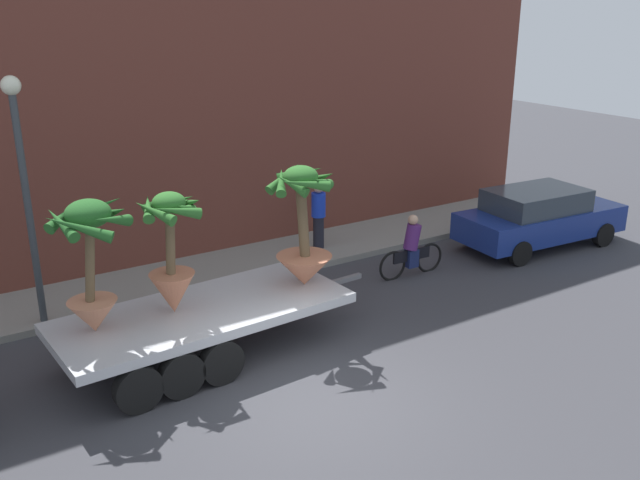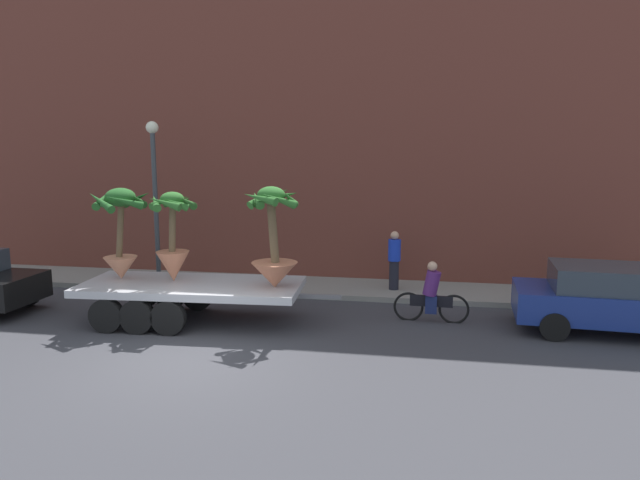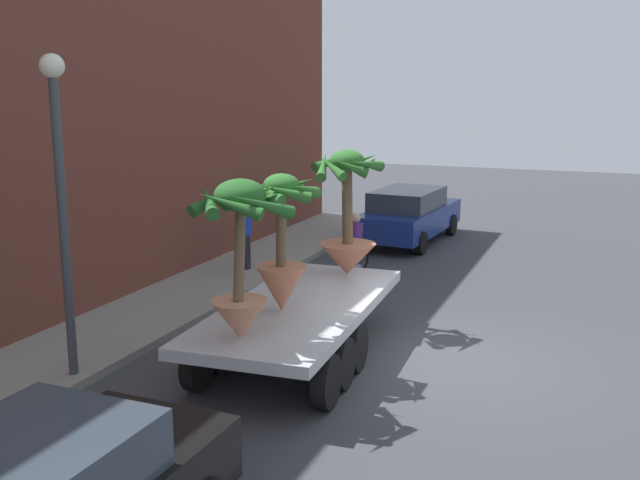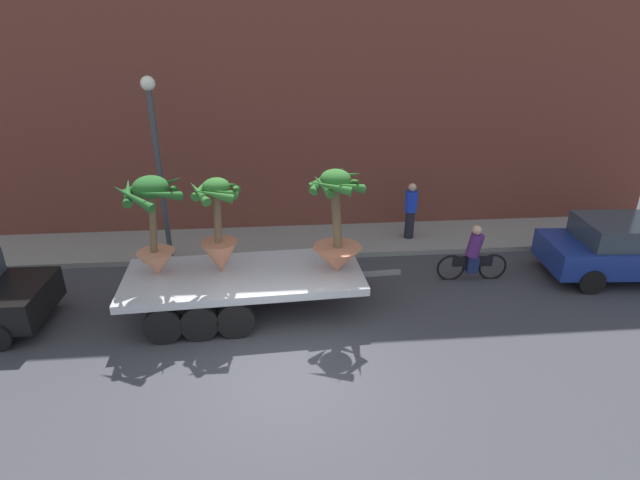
{
  "view_description": "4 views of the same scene",
  "coord_description": "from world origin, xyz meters",
  "px_view_note": "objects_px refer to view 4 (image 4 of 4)",
  "views": [
    {
      "loc": [
        -5.36,
        -8.43,
        6.3
      ],
      "look_at": [
        1.6,
        2.39,
        1.83
      ],
      "focal_mm": 39.32,
      "sensor_mm": 36.0,
      "label": 1
    },
    {
      "loc": [
        4.58,
        -10.47,
        4.3
      ],
      "look_at": [
        2.13,
        3.33,
        1.98
      ],
      "focal_mm": 32.33,
      "sensor_mm": 36.0,
      "label": 2
    },
    {
      "loc": [
        -11.76,
        -2.29,
        4.54
      ],
      "look_at": [
        0.16,
        2.51,
        1.84
      ],
      "focal_mm": 41.69,
      "sensor_mm": 36.0,
      "label": 3
    },
    {
      "loc": [
        -0.03,
        -7.7,
        6.26
      ],
      "look_at": [
        0.9,
        3.09,
        1.45
      ],
      "focal_mm": 28.1,
      "sensor_mm": 36.0,
      "label": 4
    }
  ],
  "objects_px": {
    "flatbed_trailer": "(233,283)",
    "potted_palm_front": "(337,231)",
    "potted_palm_rear": "(153,223)",
    "pedestrian_near_gate": "(411,210)",
    "potted_palm_middle": "(219,231)",
    "cyclist": "(473,256)",
    "parked_car": "(633,248)",
    "street_lamp": "(156,147)"
  },
  "relations": [
    {
      "from": "potted_palm_middle",
      "to": "pedestrian_near_gate",
      "type": "xyz_separation_m",
      "value": [
        5.22,
        3.42,
        -0.96
      ]
    },
    {
      "from": "flatbed_trailer",
      "to": "pedestrian_near_gate",
      "type": "bearing_deg",
      "value": 35.25
    },
    {
      "from": "pedestrian_near_gate",
      "to": "potted_palm_middle",
      "type": "bearing_deg",
      "value": -146.76
    },
    {
      "from": "potted_palm_rear",
      "to": "pedestrian_near_gate",
      "type": "relative_size",
      "value": 1.34
    },
    {
      "from": "parked_car",
      "to": "pedestrian_near_gate",
      "type": "bearing_deg",
      "value": 152.69
    },
    {
      "from": "flatbed_trailer",
      "to": "potted_palm_rear",
      "type": "xyz_separation_m",
      "value": [
        -1.6,
        0.12,
        1.48
      ]
    },
    {
      "from": "potted_palm_middle",
      "to": "pedestrian_near_gate",
      "type": "distance_m",
      "value": 6.32
    },
    {
      "from": "pedestrian_near_gate",
      "to": "cyclist",
      "type": "bearing_deg",
      "value": -67.36
    },
    {
      "from": "flatbed_trailer",
      "to": "cyclist",
      "type": "distance_m",
      "value": 6.12
    },
    {
      "from": "pedestrian_near_gate",
      "to": "potted_palm_rear",
      "type": "bearing_deg",
      "value": -152.67
    },
    {
      "from": "potted_palm_middle",
      "to": "pedestrian_near_gate",
      "type": "relative_size",
      "value": 1.29
    },
    {
      "from": "cyclist",
      "to": "street_lamp",
      "type": "distance_m",
      "value": 8.6
    },
    {
      "from": "potted_palm_middle",
      "to": "parked_car",
      "type": "xyz_separation_m",
      "value": [
        10.42,
        0.74,
        -1.17
      ]
    },
    {
      "from": "flatbed_trailer",
      "to": "pedestrian_near_gate",
      "type": "height_order",
      "value": "pedestrian_near_gate"
    },
    {
      "from": "potted_palm_middle",
      "to": "potted_palm_front",
      "type": "relative_size",
      "value": 0.93
    },
    {
      "from": "potted_palm_rear",
      "to": "potted_palm_middle",
      "type": "distance_m",
      "value": 1.39
    },
    {
      "from": "potted_palm_rear",
      "to": "flatbed_trailer",
      "type": "bearing_deg",
      "value": -4.34
    },
    {
      "from": "potted_palm_front",
      "to": "parked_car",
      "type": "xyz_separation_m",
      "value": [
        7.84,
        0.9,
        -1.14
      ]
    },
    {
      "from": "flatbed_trailer",
      "to": "potted_palm_middle",
      "type": "xyz_separation_m",
      "value": [
        -0.23,
        0.11,
        1.25
      ]
    },
    {
      "from": "cyclist",
      "to": "street_lamp",
      "type": "bearing_deg",
      "value": 167.2
    },
    {
      "from": "potted_palm_middle",
      "to": "street_lamp",
      "type": "bearing_deg",
      "value": 122.38
    },
    {
      "from": "potted_palm_rear",
      "to": "cyclist",
      "type": "height_order",
      "value": "potted_palm_rear"
    },
    {
      "from": "flatbed_trailer",
      "to": "cyclist",
      "type": "height_order",
      "value": "cyclist"
    },
    {
      "from": "parked_car",
      "to": "cyclist",
      "type": "bearing_deg",
      "value": 177.18
    },
    {
      "from": "flatbed_trailer",
      "to": "pedestrian_near_gate",
      "type": "relative_size",
      "value": 3.73
    },
    {
      "from": "potted_palm_rear",
      "to": "pedestrian_near_gate",
      "type": "height_order",
      "value": "potted_palm_rear"
    },
    {
      "from": "flatbed_trailer",
      "to": "pedestrian_near_gate",
      "type": "xyz_separation_m",
      "value": [
        5.0,
        3.53,
        0.29
      ]
    },
    {
      "from": "flatbed_trailer",
      "to": "cyclist",
      "type": "bearing_deg",
      "value": 9.91
    },
    {
      "from": "parked_car",
      "to": "pedestrian_near_gate",
      "type": "distance_m",
      "value": 5.85
    },
    {
      "from": "potted_palm_rear",
      "to": "pedestrian_near_gate",
      "type": "distance_m",
      "value": 7.52
    },
    {
      "from": "potted_palm_front",
      "to": "street_lamp",
      "type": "relative_size",
      "value": 0.49
    },
    {
      "from": "flatbed_trailer",
      "to": "parked_car",
      "type": "relative_size",
      "value": 1.36
    },
    {
      "from": "flatbed_trailer",
      "to": "potted_palm_front",
      "type": "height_order",
      "value": "potted_palm_front"
    },
    {
      "from": "flatbed_trailer",
      "to": "parked_car",
      "type": "distance_m",
      "value": 10.23
    },
    {
      "from": "flatbed_trailer",
      "to": "street_lamp",
      "type": "height_order",
      "value": "street_lamp"
    },
    {
      "from": "street_lamp",
      "to": "cyclist",
      "type": "bearing_deg",
      "value": -12.8
    },
    {
      "from": "street_lamp",
      "to": "parked_car",
      "type": "bearing_deg",
      "value": -9.44
    },
    {
      "from": "potted_palm_rear",
      "to": "street_lamp",
      "type": "height_order",
      "value": "street_lamp"
    },
    {
      "from": "potted_palm_middle",
      "to": "cyclist",
      "type": "height_order",
      "value": "potted_palm_middle"
    },
    {
      "from": "parked_car",
      "to": "potted_palm_rear",
      "type": "bearing_deg",
      "value": -176.47
    },
    {
      "from": "parked_car",
      "to": "flatbed_trailer",
      "type": "bearing_deg",
      "value": -175.24
    },
    {
      "from": "pedestrian_near_gate",
      "to": "potted_palm_front",
      "type": "bearing_deg",
      "value": -126.41
    }
  ]
}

